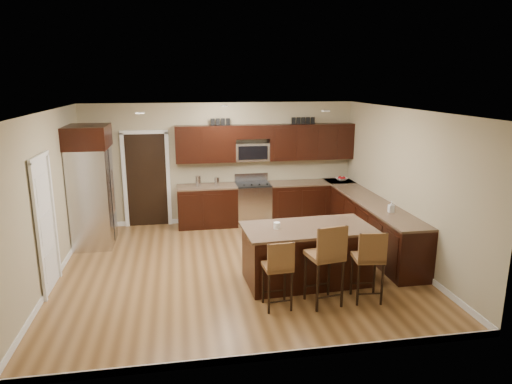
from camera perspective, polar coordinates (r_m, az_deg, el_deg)
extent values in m
plane|color=brown|center=(8.05, -2.32, -9.42)|extent=(6.00, 6.00, 0.00)
plane|color=silver|center=(7.42, -2.53, 10.13)|extent=(6.00, 6.00, 0.00)
plane|color=tan|center=(10.30, -4.39, 3.58)|extent=(6.00, 0.00, 6.00)
plane|color=tan|center=(7.84, -24.71, -0.94)|extent=(0.00, 5.50, 5.50)
plane|color=tan|center=(8.53, 18.00, 0.77)|extent=(0.00, 5.50, 5.50)
cube|color=black|center=(10.18, -6.10, -1.84)|extent=(1.30, 0.60, 0.88)
cube|color=black|center=(10.59, 6.86, -1.24)|extent=(1.94, 0.60, 0.88)
cube|color=black|center=(9.04, 14.51, -4.24)|extent=(0.60, 3.35, 0.88)
cube|color=brown|center=(10.07, -6.16, 0.68)|extent=(1.30, 0.63, 0.04)
cube|color=brown|center=(10.48, 6.93, 1.18)|extent=(1.94, 0.63, 0.04)
cube|color=brown|center=(8.92, 14.68, -1.43)|extent=(0.63, 3.35, 0.04)
cube|color=black|center=(10.04, -6.35, 5.98)|extent=(1.30, 0.33, 0.80)
cube|color=black|center=(10.45, 6.87, 6.27)|extent=(1.94, 0.33, 0.80)
cube|color=black|center=(10.12, -0.51, 7.55)|extent=(0.76, 0.33, 0.30)
cube|color=silver|center=(10.29, -0.37, -1.53)|extent=(0.76, 0.64, 0.90)
cube|color=black|center=(10.18, -0.37, 0.97)|extent=(0.76, 0.60, 0.03)
cube|color=black|center=(10.01, -0.09, -1.98)|extent=(0.65, 0.01, 0.45)
cube|color=silver|center=(10.42, -0.61, 1.88)|extent=(0.76, 0.05, 0.18)
cube|color=silver|center=(10.20, -0.52, 5.05)|extent=(0.76, 0.31, 0.40)
cube|color=black|center=(10.33, -13.50, 1.45)|extent=(0.85, 0.03, 2.06)
cube|color=white|center=(7.64, -24.88, -3.89)|extent=(0.03, 0.80, 2.04)
cube|color=black|center=(7.44, 6.38, -7.86)|extent=(1.98, 1.07, 0.88)
cube|color=brown|center=(7.28, 6.48, -4.50)|extent=(2.09, 1.18, 0.04)
cube|color=black|center=(7.59, 6.30, -10.63)|extent=(1.90, 0.99, 0.09)
cube|color=brown|center=(6.51, 2.68, -9.29)|extent=(0.41, 0.41, 0.05)
cube|color=brown|center=(6.28, 3.14, -8.20)|extent=(0.39, 0.06, 0.41)
cylinder|color=black|center=(6.47, 1.50, -12.60)|extent=(0.03, 0.03, 0.59)
cylinder|color=black|center=(6.54, 4.40, -12.35)|extent=(0.03, 0.03, 0.59)
cylinder|color=black|center=(6.76, 0.95, -11.38)|extent=(0.03, 0.03, 0.59)
cylinder|color=black|center=(6.83, 3.72, -11.16)|extent=(0.03, 0.03, 0.59)
cube|color=brown|center=(6.64, 8.55, -7.83)|extent=(0.53, 0.53, 0.07)
cube|color=brown|center=(6.39, 9.51, -6.45)|extent=(0.46, 0.12, 0.49)
cylinder|color=black|center=(6.57, 7.30, -11.74)|extent=(0.04, 0.04, 0.71)
cylinder|color=black|center=(6.69, 10.60, -11.39)|extent=(0.04, 0.04, 0.71)
cylinder|color=black|center=(6.91, 6.34, -10.37)|extent=(0.04, 0.04, 0.71)
cylinder|color=black|center=(7.02, 9.48, -10.07)|extent=(0.04, 0.04, 0.71)
cube|color=brown|center=(6.90, 13.81, -7.97)|extent=(0.45, 0.45, 0.06)
cube|color=brown|center=(6.66, 14.38, -6.84)|extent=(0.41, 0.08, 0.44)
cylinder|color=black|center=(6.82, 12.85, -11.34)|extent=(0.04, 0.04, 0.63)
cylinder|color=black|center=(6.96, 15.57, -11.00)|extent=(0.04, 0.04, 0.63)
cylinder|color=black|center=(7.12, 11.76, -10.19)|extent=(0.04, 0.04, 0.63)
cylinder|color=black|center=(7.25, 14.39, -9.89)|extent=(0.04, 0.04, 0.63)
cube|color=silver|center=(9.41, -19.77, -0.60)|extent=(0.72, 0.96, 1.93)
cube|color=black|center=(9.35, -17.58, -0.52)|extent=(0.01, 0.02, 1.83)
cylinder|color=silver|center=(9.25, -17.52, -0.05)|extent=(0.02, 0.02, 0.86)
cylinder|color=silver|center=(9.40, -17.40, 0.18)|extent=(0.02, 0.02, 0.86)
cube|color=black|center=(9.20, -20.36, 6.50)|extent=(0.78, 1.02, 0.42)
cube|color=brown|center=(9.66, 5.48, -5.40)|extent=(0.89, 0.59, 0.01)
imported|color=silver|center=(10.69, 10.64, 1.59)|extent=(0.34, 0.34, 0.07)
imported|color=#B2B2B2|center=(8.32, 16.55, -1.78)|extent=(0.10, 0.10, 0.20)
cylinder|color=silver|center=(10.03, -7.23, 1.37)|extent=(0.12, 0.12, 0.22)
cylinder|color=silver|center=(10.06, -4.93, 1.33)|extent=(0.11, 0.11, 0.18)
cylinder|color=white|center=(7.14, 2.62, -4.20)|extent=(0.10, 0.10, 0.10)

